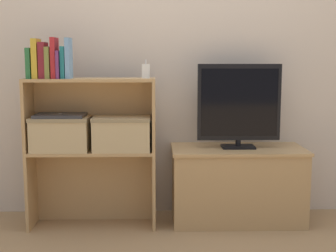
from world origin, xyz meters
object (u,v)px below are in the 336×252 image
book_mustard (36,59)px  book_plum (59,65)px  tv (239,104)px  book_olive (49,63)px  baby_monitor (146,71)px  book_crimson (55,58)px  book_forest (30,63)px  storage_basket_right (122,132)px  book_skyblue (69,58)px  book_maroon (43,60)px  laptop (60,115)px  tv_stand (237,184)px  book_teal (64,63)px  storage_basket_left (61,132)px

book_mustard → book_plum: size_ratio=1.43×
tv → book_olive: bearing=-175.2°
baby_monitor → book_olive: bearing=-177.4°
tv → book_crimson: book_crimson is taller
tv → book_forest: book_forest is taller
storage_basket_right → book_olive: bearing=-178.4°
book_mustard → book_skyblue: 0.20m
book_plum → tv: bearing=5.1°
book_mustard → book_maroon: (0.04, 0.00, -0.01)m
book_plum → laptop: 0.33m
tv → book_maroon: (-1.26, -0.10, 0.29)m
tv_stand → book_olive: (-1.23, -0.10, 0.83)m
book_mustard → book_olive: book_mustard is taller
book_forest → baby_monitor: size_ratio=1.60×
laptop → book_crimson: bearing=-146.8°
book_mustard → laptop: book_mustard is taller
book_crimson → storage_basket_right: book_crimson is taller
book_crimson → book_teal: bearing=0.0°
tv → book_plum: 1.20m
book_olive → book_skyblue: (0.12, 0.00, 0.03)m
storage_basket_right → laptop: size_ratio=1.18×
book_crimson → storage_basket_left: book_crimson is taller
tv_stand → laptop: (-1.17, -0.09, 0.49)m
storage_basket_right → laptop: bearing=-180.0°
tv → book_teal: size_ratio=2.81×
book_olive → storage_basket_right: (0.45, 0.01, -0.45)m
tv_stand → baby_monitor: bearing=-172.9°
book_crimson → book_plum: 0.05m
book_forest → book_skyblue: 0.24m
book_mustard → book_forest: bearing=180.0°
book_teal → book_skyblue: book_skyblue is taller
tv → book_teal: bearing=-174.8°
tv → book_plum: size_ratio=3.23×
tv_stand → book_skyblue: book_skyblue is taller
book_maroon → book_crimson: bearing=0.0°
book_mustard → baby_monitor: bearing=2.3°
book_skyblue → book_teal: bearing=180.0°
book_mustard → book_skyblue: (0.20, 0.00, 0.00)m
book_maroon → book_olive: size_ratio=1.15×
book_skyblue → storage_basket_right: size_ratio=0.68×
book_forest → book_plum: book_forest is taller
storage_basket_right → laptop: (-0.40, -0.00, 0.11)m
storage_basket_left → book_skyblue: bearing=-10.7°
book_plum → baby_monitor: book_plum is taller
book_maroon → baby_monitor: (0.64, 0.03, -0.07)m
storage_basket_left → book_crimson: bearing=-146.8°
book_olive → book_plum: 0.07m
tv → book_forest: 1.38m
book_teal → storage_basket_right: 0.57m
book_maroon → laptop: 0.36m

